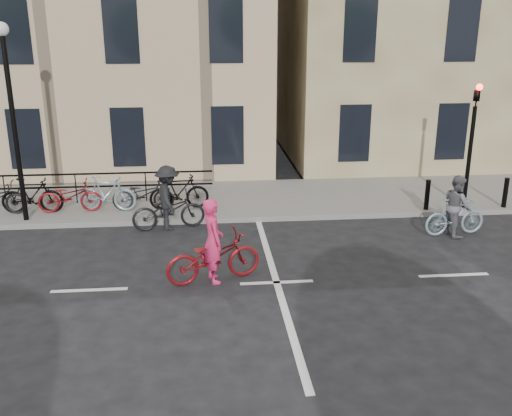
{
  "coord_description": "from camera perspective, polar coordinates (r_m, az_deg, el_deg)",
  "views": [
    {
      "loc": [
        -1.51,
        -11.22,
        5.37
      ],
      "look_at": [
        -0.27,
        1.92,
        1.1
      ],
      "focal_mm": 40.0,
      "sensor_mm": 36.0,
      "label": 1
    }
  ],
  "objects": [
    {
      "name": "parked_bikes",
      "position": [
        17.27,
        -16.56,
        1.29
      ],
      "size": [
        7.25,
        1.23,
        1.05
      ],
      "color": "black",
      "rests_on": "sidewalk"
    },
    {
      "name": "bollard_east",
      "position": [
        17.45,
        16.75,
        1.28
      ],
      "size": [
        0.14,
        0.14,
        0.9
      ],
      "primitive_type": "cylinder",
      "color": "black",
      "rests_on": "sidewalk"
    },
    {
      "name": "bollard_west",
      "position": [
        18.48,
        23.67,
        1.43
      ],
      "size": [
        0.14,
        0.14,
        0.9
      ],
      "primitive_type": "cylinder",
      "color": "black",
      "rests_on": "sidewalk"
    },
    {
      "name": "cyclist_pink",
      "position": [
        12.4,
        -4.31,
        -4.5
      ],
      "size": [
        2.23,
        1.28,
        1.88
      ],
      "rotation": [
        0.0,
        0.0,
        1.85
      ],
      "color": "maroon",
      "rests_on": "ground"
    },
    {
      "name": "building_west",
      "position": [
        25.35,
        -23.55,
        16.01
      ],
      "size": [
        20.0,
        10.0,
        10.0
      ],
      "primitive_type": "cube",
      "color": "tan",
      "rests_on": "sidewalk"
    },
    {
      "name": "lamp_post",
      "position": [
        16.5,
        -23.33,
        9.95
      ],
      "size": [
        0.36,
        0.36,
        5.28
      ],
      "color": "black",
      "rests_on": "sidewalk"
    },
    {
      "name": "cyclist_grey",
      "position": [
        15.94,
        19.34,
        -0.3
      ],
      "size": [
        1.73,
        0.86,
        1.63
      ],
      "rotation": [
        0.0,
        0.0,
        1.68
      ],
      "color": "#839FAB",
      "rests_on": "ground"
    },
    {
      "name": "cyclist_dark",
      "position": [
        15.66,
        -8.77,
        0.36
      ],
      "size": [
        2.09,
        1.26,
        1.77
      ],
      "rotation": [
        0.0,
        0.0,
        1.78
      ],
      "color": "black",
      "rests_on": "ground"
    },
    {
      "name": "ground",
      "position": [
        12.53,
        2.08,
        -7.46
      ],
      "size": [
        120.0,
        120.0,
        0.0
      ],
      "primitive_type": "plane",
      "color": "black",
      "rests_on": "ground"
    },
    {
      "name": "traffic_light",
      "position": [
        17.61,
        20.84,
        7.23
      ],
      "size": [
        0.18,
        0.3,
        3.9
      ],
      "color": "black",
      "rests_on": "sidewalk"
    },
    {
      "name": "sidewalk",
      "position": [
        18.18,
        -13.03,
        0.52
      ],
      "size": [
        46.0,
        4.0,
        0.15
      ],
      "primitive_type": "cube",
      "color": "slate",
      "rests_on": "ground"
    },
    {
      "name": "building_east",
      "position": [
        26.41,
        19.09,
        18.69
      ],
      "size": [
        14.0,
        10.0,
        12.0
      ],
      "primitive_type": "cube",
      "color": "#907F57",
      "rests_on": "sidewalk"
    }
  ]
}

